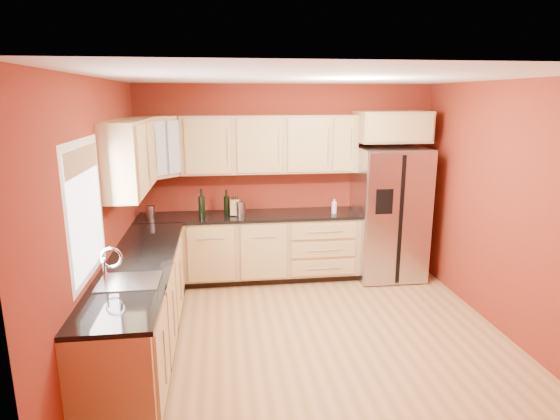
# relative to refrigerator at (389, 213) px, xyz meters

# --- Properties ---
(floor) EXTENTS (4.00, 4.00, 0.00)m
(floor) POSITION_rel_refrigerator_xyz_m (-1.35, -1.62, -0.89)
(floor) COLOR #A5763F
(floor) RESTS_ON ground
(ceiling) EXTENTS (4.00, 4.00, 0.00)m
(ceiling) POSITION_rel_refrigerator_xyz_m (-1.35, -1.62, 1.71)
(ceiling) COLOR white
(ceiling) RESTS_ON wall_back
(wall_back) EXTENTS (4.00, 0.04, 2.60)m
(wall_back) POSITION_rel_refrigerator_xyz_m (-1.35, 0.38, 0.41)
(wall_back) COLOR maroon
(wall_back) RESTS_ON floor
(wall_front) EXTENTS (4.00, 0.04, 2.60)m
(wall_front) POSITION_rel_refrigerator_xyz_m (-1.35, -3.62, 0.41)
(wall_front) COLOR maroon
(wall_front) RESTS_ON floor
(wall_left) EXTENTS (0.04, 4.00, 2.60)m
(wall_left) POSITION_rel_refrigerator_xyz_m (-3.35, -1.62, 0.41)
(wall_left) COLOR maroon
(wall_left) RESTS_ON floor
(wall_right) EXTENTS (0.04, 4.00, 2.60)m
(wall_right) POSITION_rel_refrigerator_xyz_m (0.65, -1.62, 0.41)
(wall_right) COLOR maroon
(wall_right) RESTS_ON floor
(base_cabinets_back) EXTENTS (2.90, 0.60, 0.88)m
(base_cabinets_back) POSITION_rel_refrigerator_xyz_m (-1.90, 0.07, -0.45)
(base_cabinets_back) COLOR tan
(base_cabinets_back) RESTS_ON floor
(base_cabinets_left) EXTENTS (0.60, 2.80, 0.88)m
(base_cabinets_left) POSITION_rel_refrigerator_xyz_m (-3.05, -1.62, -0.45)
(base_cabinets_left) COLOR tan
(base_cabinets_left) RESTS_ON floor
(countertop_back) EXTENTS (2.90, 0.62, 0.04)m
(countertop_back) POSITION_rel_refrigerator_xyz_m (-1.90, 0.06, 0.01)
(countertop_back) COLOR black
(countertop_back) RESTS_ON base_cabinets_back
(countertop_left) EXTENTS (0.62, 2.80, 0.04)m
(countertop_left) POSITION_rel_refrigerator_xyz_m (-3.04, -1.62, 0.01)
(countertop_left) COLOR black
(countertop_left) RESTS_ON base_cabinets_left
(upper_cabinets_back) EXTENTS (2.30, 0.33, 0.75)m
(upper_cabinets_back) POSITION_rel_refrigerator_xyz_m (-1.60, 0.21, 0.94)
(upper_cabinets_back) COLOR tan
(upper_cabinets_back) RESTS_ON wall_back
(upper_cabinets_left) EXTENTS (0.33, 1.35, 0.75)m
(upper_cabinets_left) POSITION_rel_refrigerator_xyz_m (-3.19, -0.90, 0.94)
(upper_cabinets_left) COLOR tan
(upper_cabinets_left) RESTS_ON wall_left
(corner_upper_cabinet) EXTENTS (0.67, 0.67, 0.75)m
(corner_upper_cabinet) POSITION_rel_refrigerator_xyz_m (-3.02, 0.04, 0.94)
(corner_upper_cabinet) COLOR tan
(corner_upper_cabinet) RESTS_ON wall_back
(over_fridge_cabinet) EXTENTS (0.92, 0.60, 0.40)m
(over_fridge_cabinet) POSITION_rel_refrigerator_xyz_m (0.00, 0.07, 1.16)
(over_fridge_cabinet) COLOR tan
(over_fridge_cabinet) RESTS_ON wall_back
(refrigerator) EXTENTS (0.90, 0.75, 1.78)m
(refrigerator) POSITION_rel_refrigerator_xyz_m (0.00, 0.00, 0.00)
(refrigerator) COLOR #A6A6AA
(refrigerator) RESTS_ON floor
(window) EXTENTS (0.03, 0.90, 1.00)m
(window) POSITION_rel_refrigerator_xyz_m (-3.33, -2.12, 0.66)
(window) COLOR white
(window) RESTS_ON wall_left
(sink_faucet) EXTENTS (0.50, 0.42, 0.30)m
(sink_faucet) POSITION_rel_refrigerator_xyz_m (-3.04, -2.12, 0.18)
(sink_faucet) COLOR silver
(sink_faucet) RESTS_ON countertop_left
(canister_left) EXTENTS (0.11, 0.11, 0.17)m
(canister_left) POSITION_rel_refrigerator_xyz_m (-3.15, -0.01, 0.12)
(canister_left) COLOR #A6A6AA
(canister_left) RESTS_ON countertop_back
(canister_right) EXTENTS (0.13, 0.13, 0.19)m
(canister_right) POSITION_rel_refrigerator_xyz_m (-2.01, -0.01, 0.13)
(canister_right) COLOR #A6A6AA
(canister_right) RESTS_ON countertop_back
(wine_bottle_a) EXTENTS (0.09, 0.09, 0.33)m
(wine_bottle_a) POSITION_rel_refrigerator_xyz_m (-2.18, 0.11, 0.20)
(wine_bottle_a) COLOR black
(wine_bottle_a) RESTS_ON countertop_back
(wine_bottle_b) EXTENTS (0.09, 0.09, 0.37)m
(wine_bottle_b) POSITION_rel_refrigerator_xyz_m (-2.50, 0.01, 0.22)
(wine_bottle_b) COLOR black
(wine_bottle_b) RESTS_ON countertop_back
(knife_block) EXTENTS (0.13, 0.12, 0.21)m
(knife_block) POSITION_rel_refrigerator_xyz_m (-2.08, 0.04, 0.13)
(knife_block) COLOR tan
(knife_block) RESTS_ON countertop_back
(soap_dispenser) EXTENTS (0.07, 0.07, 0.19)m
(soap_dispenser) POSITION_rel_refrigerator_xyz_m (-0.77, -0.01, 0.13)
(soap_dispenser) COLOR white
(soap_dispenser) RESTS_ON countertop_back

